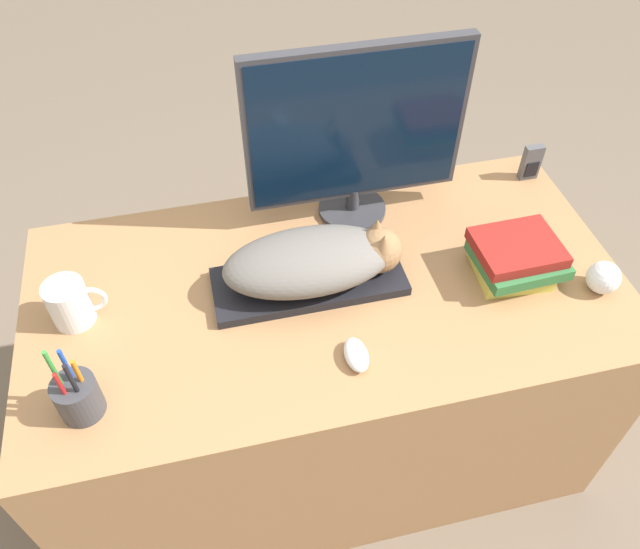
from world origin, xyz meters
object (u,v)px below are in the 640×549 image
at_px(computer_mouse, 356,355).
at_px(pen_cup, 78,396).
at_px(monitor, 356,132).
at_px(book_stack, 515,258).
at_px(phone, 531,163).
at_px(cat, 318,259).
at_px(baseball, 603,278).
at_px(coffee_mug, 70,303).
at_px(keyboard, 309,281).

bearing_deg(computer_mouse, pen_cup, 179.39).
bearing_deg(monitor, book_stack, -43.53).
xyz_separation_m(computer_mouse, phone, (0.63, 0.49, 0.03)).
distance_m(cat, book_stack, 0.47).
relative_size(computer_mouse, pen_cup, 0.46).
xyz_separation_m(cat, baseball, (0.64, -0.17, -0.04)).
bearing_deg(pen_cup, coffee_mug, 94.84).
xyz_separation_m(coffee_mug, baseball, (1.19, -0.19, -0.02)).
distance_m(coffee_mug, pen_cup, 0.24).
xyz_separation_m(computer_mouse, pen_cup, (-0.56, 0.01, 0.03)).
bearing_deg(cat, monitor, 57.48).
xyz_separation_m(keyboard, phone, (0.68, 0.26, 0.04)).
bearing_deg(book_stack, phone, 58.55).
relative_size(pen_cup, baseball, 2.50).
xyz_separation_m(pen_cup, baseball, (1.17, 0.06, -0.01)).
distance_m(monitor, computer_mouse, 0.53).
height_order(computer_mouse, phone, phone).
bearing_deg(baseball, coffee_mug, 171.16).
relative_size(coffee_mug, pen_cup, 0.66).
bearing_deg(pen_cup, baseball, 2.85).
distance_m(keyboard, monitor, 0.37).
bearing_deg(computer_mouse, book_stack, 20.29).
bearing_deg(coffee_mug, pen_cup, -85.16).
bearing_deg(phone, book_stack, -121.45).
distance_m(monitor, book_stack, 0.48).
xyz_separation_m(coffee_mug, pen_cup, (0.02, -0.24, -0.01)).
height_order(computer_mouse, pen_cup, pen_cup).
distance_m(cat, phone, 0.71).
bearing_deg(computer_mouse, phone, 37.64).
distance_m(pen_cup, baseball, 1.17).
xyz_separation_m(pen_cup, book_stack, (0.99, 0.15, 0.00)).
distance_m(pen_cup, phone, 1.28).
bearing_deg(cat, book_stack, -8.84).
bearing_deg(pen_cup, phone, 21.95).
xyz_separation_m(monitor, coffee_mug, (-0.70, -0.21, -0.20)).
height_order(baseball, book_stack, book_stack).
xyz_separation_m(baseball, phone, (0.02, 0.42, 0.01)).
height_order(keyboard, baseball, baseball).
xyz_separation_m(keyboard, monitor, (0.17, 0.23, 0.24)).
relative_size(keyboard, book_stack, 2.19).
bearing_deg(cat, pen_cup, -157.11).
bearing_deg(book_stack, cat, 171.16).
xyz_separation_m(keyboard, coffee_mug, (-0.53, 0.02, 0.04)).
bearing_deg(phone, coffee_mug, -168.95).
xyz_separation_m(keyboard, cat, (0.02, 0.00, 0.07)).
relative_size(monitor, pen_cup, 2.75).
bearing_deg(computer_mouse, cat, 97.24).
bearing_deg(cat, keyboard, 180.00).
relative_size(keyboard, cat, 1.07).
bearing_deg(cat, computer_mouse, -82.76).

